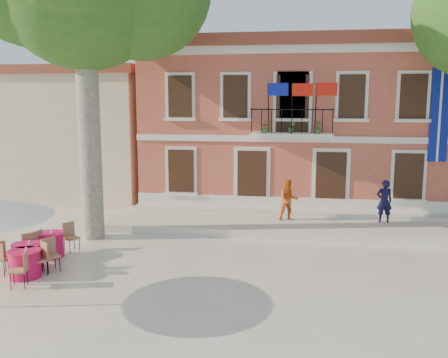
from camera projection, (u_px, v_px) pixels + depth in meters
The scene contains 9 objects.
ground at pixel (219, 263), 15.12m from camera, with size 90.00×90.00×0.00m, color beige.
main_building at pixel (294, 122), 23.95m from camera, with size 13.50×9.59×7.50m.
neighbor_west at pixel (78, 130), 26.77m from camera, with size 9.40×9.40×6.40m.
terrace at pixel (289, 224), 19.09m from camera, with size 14.00×3.40×0.30m, color silver.
pedestrian_navy at pixel (384, 201), 18.73m from camera, with size 0.59×0.39×1.62m, color black.
pedestrian_orange at pixel (289, 200), 19.00m from camera, with size 0.77×0.60×1.58m, color orange.
cafe_table_0 at pixel (50, 244), 15.63m from camera, with size 1.47×1.80×0.95m.
cafe_table_1 at pixel (25, 262), 13.82m from camera, with size 1.77×1.84×0.95m.
cafe_table_2 at pixel (28, 255), 14.48m from camera, with size 1.86×1.73×0.95m.
Camera 1 is at (2.38, -14.32, 4.93)m, focal length 40.00 mm.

